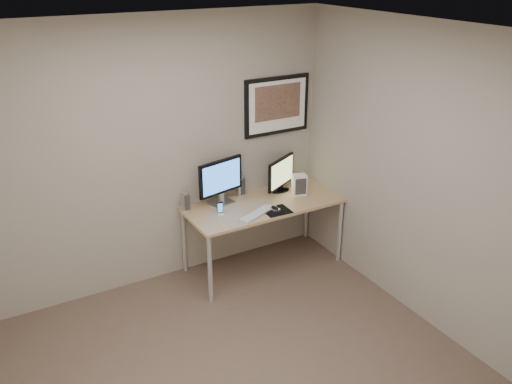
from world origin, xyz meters
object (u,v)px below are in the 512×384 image
speaker_right (240,186)px  fan_unit (299,185)px  phone_dock (220,208)px  keyboard (257,213)px  speaker_left (185,201)px  framed_art (277,105)px  monitor_large (221,180)px  desk (263,209)px  monitor_tv (281,174)px

speaker_right → fan_unit: size_ratio=0.92×
phone_dock → keyboard: bearing=-16.7°
speaker_left → keyboard: (0.57, -0.43, -0.09)m
speaker_left → framed_art: bearing=-5.6°
keyboard → monitor_large: bearing=94.2°
desk → phone_dock: 0.52m
desk → phone_dock: bearing=-177.5°
monitor_tv → fan_unit: monitor_tv is taller
framed_art → monitor_large: bearing=-169.2°
desk → keyboard: 0.27m
monitor_large → fan_unit: monitor_large is taller
keyboard → desk: bearing=23.2°
phone_dock → keyboard: (0.32, -0.17, -0.06)m
fan_unit → phone_dock: bearing=-161.3°
monitor_large → speaker_right: monitor_large is taller
speaker_left → phone_dock: 0.36m
desk → framed_art: framed_art is taller
speaker_right → desk: bearing=-85.3°
speaker_right → fan_unit: (0.54, -0.30, 0.01)m
monitor_tv → desk: bearing=-179.8°
monitor_tv → speaker_left: bearing=148.2°
framed_art → keyboard: 1.15m
phone_dock → fan_unit: bearing=12.6°
monitor_large → speaker_right: bearing=8.7°
keyboard → framed_art: bearing=21.1°
speaker_right → speaker_left: bearing=170.6°
framed_art → keyboard: bearing=-135.4°
monitor_tv → keyboard: (-0.49, -0.36, -0.19)m
speaker_left → keyboard: 0.72m
monitor_tv → keyboard: 0.63m
desk → fan_unit: bearing=0.4°
speaker_right → keyboard: 0.50m
monitor_large → phone_dock: size_ratio=3.83×
speaker_right → monitor_large: bearing=-173.6°
speaker_right → keyboard: speaker_right is taller
desk → framed_art: 1.07m
monitor_tv → speaker_left: (-1.06, 0.07, -0.11)m
framed_art → speaker_left: framed_art is taller
desk → monitor_tv: size_ratio=3.69×
framed_art → monitor_tv: (-0.04, -0.17, -0.69)m
monitor_large → keyboard: size_ratio=1.13×
speaker_left → speaker_right: (0.65, 0.06, 0.01)m
phone_dock → fan_unit: size_ratio=0.60×
monitor_tv → phone_dock: monitor_tv is taller
phone_dock → keyboard: phone_dock is taller
framed_art → speaker_left: (-1.10, -0.09, -0.80)m
framed_art → speaker_right: framed_art is taller
monitor_tv → speaker_right: 0.45m
monitor_tv → phone_dock: bearing=165.1°
framed_art → monitor_large: 0.97m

